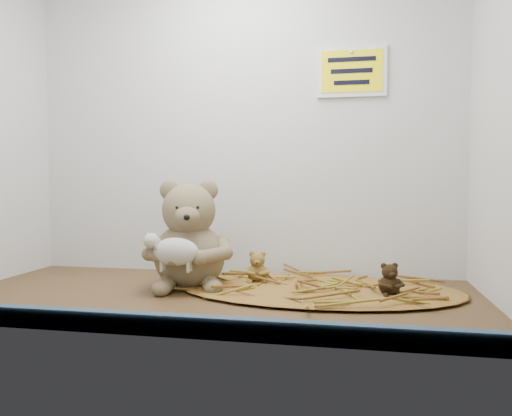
% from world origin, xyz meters
% --- Properties ---
extents(alcove_shell, '(1.20, 0.60, 0.90)m').
position_xyz_m(alcove_shell, '(0.00, 0.09, 0.45)').
color(alcove_shell, '#402716').
rests_on(alcove_shell, ground).
extents(front_rail, '(1.19, 0.02, 0.04)m').
position_xyz_m(front_rail, '(0.00, -0.29, 0.02)').
color(front_rail, '#344D64').
rests_on(front_rail, shelf_floor).
extents(straw_bed, '(0.66, 0.39, 0.01)m').
position_xyz_m(straw_bed, '(0.23, 0.09, 0.01)').
color(straw_bed, brown).
rests_on(straw_bed, shelf_floor).
extents(main_teddy, '(0.26, 0.27, 0.26)m').
position_xyz_m(main_teddy, '(-0.08, 0.09, 0.13)').
color(main_teddy, '#847751').
rests_on(main_teddy, shelf_floor).
extents(toy_lamb, '(0.14, 0.08, 0.09)m').
position_xyz_m(toy_lamb, '(-0.08, -0.01, 0.10)').
color(toy_lamb, beige).
rests_on(toy_lamb, main_teddy).
extents(mini_teddy_tan, '(0.07, 0.07, 0.08)m').
position_xyz_m(mini_teddy_tan, '(0.08, 0.13, 0.05)').
color(mini_teddy_tan, olive).
rests_on(mini_teddy_tan, straw_bed).
extents(mini_teddy_brown, '(0.07, 0.07, 0.07)m').
position_xyz_m(mini_teddy_brown, '(0.39, 0.05, 0.05)').
color(mini_teddy_brown, black).
rests_on(mini_teddy_brown, straw_bed).
extents(wall_sign, '(0.16, 0.01, 0.11)m').
position_xyz_m(wall_sign, '(0.30, 0.29, 0.55)').
color(wall_sign, yellow).
rests_on(wall_sign, back_wall).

